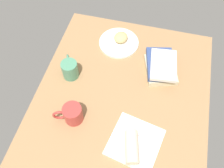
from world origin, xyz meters
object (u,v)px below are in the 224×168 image
(breakfast_wrap, at_px, (132,147))
(second_mug, at_px, (72,114))
(square_plate, at_px, (135,142))
(scone_pastry, at_px, (121,38))
(book_stack, at_px, (161,67))
(coffee_mug, at_px, (70,69))
(sauce_cup, at_px, (140,131))
(round_plate, at_px, (119,43))

(breakfast_wrap, distance_m, second_mug, 0.32)
(square_plate, distance_m, second_mug, 0.33)
(scone_pastry, distance_m, square_plate, 0.64)
(book_stack, relative_size, coffee_mug, 1.88)
(sauce_cup, bearing_deg, breakfast_wrap, 166.42)
(breakfast_wrap, bearing_deg, second_mug, -30.21)
(round_plate, bearing_deg, breakfast_wrap, -161.78)
(round_plate, distance_m, breakfast_wrap, 0.66)
(scone_pastry, relative_size, square_plate, 0.39)
(scone_pastry, xyz_separation_m, second_mug, (-0.55, 0.11, 0.01))
(round_plate, height_order, book_stack, book_stack)
(round_plate, bearing_deg, sauce_cup, -156.96)
(round_plate, bearing_deg, square_plate, -159.78)
(scone_pastry, height_order, second_mug, second_mug)
(round_plate, distance_m, second_mug, 0.55)
(breakfast_wrap, xyz_separation_m, coffee_mug, (0.34, 0.41, 0.01))
(book_stack, xyz_separation_m, second_mug, (-0.39, 0.38, 0.01))
(coffee_mug, bearing_deg, square_plate, -125.29)
(sauce_cup, bearing_deg, square_plate, 166.42)
(scone_pastry, bearing_deg, second_mug, 168.37)
(second_mug, bearing_deg, coffee_mug, 21.68)
(second_mug, bearing_deg, square_plate, -98.64)
(breakfast_wrap, distance_m, book_stack, 0.49)
(second_mug, bearing_deg, round_plate, -11.19)
(coffee_mug, distance_m, second_mug, 0.27)
(square_plate, relative_size, second_mug, 1.62)
(sauce_cup, bearing_deg, coffee_mug, 60.23)
(coffee_mug, bearing_deg, book_stack, -73.11)
(square_plate, distance_m, breakfast_wrap, 0.06)
(sauce_cup, distance_m, coffee_mug, 0.50)
(round_plate, xyz_separation_m, book_stack, (-0.14, -0.27, 0.04))
(book_stack, bearing_deg, breakfast_wrap, 172.33)
(breakfast_wrap, bearing_deg, scone_pastry, -87.17)
(scone_pastry, distance_m, breakfast_wrap, 0.67)
(scone_pastry, bearing_deg, breakfast_wrap, -162.87)
(book_stack, bearing_deg, coffee_mug, 106.89)
(square_plate, bearing_deg, scone_pastry, 19.02)
(sauce_cup, height_order, breakfast_wrap, breakfast_wrap)
(coffee_mug, relative_size, second_mug, 0.94)
(scone_pastry, distance_m, book_stack, 0.31)
(round_plate, distance_m, coffee_mug, 0.36)
(sauce_cup, relative_size, coffee_mug, 0.36)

